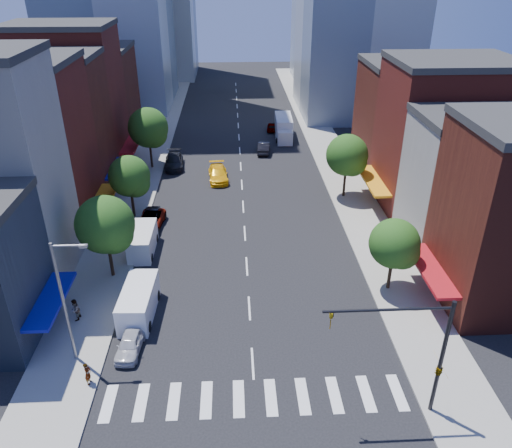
{
  "coord_description": "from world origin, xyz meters",
  "views": [
    {
      "loc": [
        -1.02,
        -25.17,
        24.15
      ],
      "look_at": [
        0.75,
        10.56,
        5.0
      ],
      "focal_mm": 35.0,
      "sensor_mm": 36.0,
      "label": 1
    }
  ],
  "objects_px": {
    "parked_car_second": "(152,216)",
    "taxi": "(218,174)",
    "cargo_van_far": "(142,242)",
    "traffic_car_far": "(272,127)",
    "parked_car_rear": "(174,161)",
    "traffic_car_oncoming": "(264,147)",
    "cargo_van_near": "(138,303)",
    "pedestrian_far": "(75,310)",
    "parked_car_third": "(150,221)",
    "box_truck": "(284,128)",
    "pedestrian_near": "(88,373)",
    "parked_car_front": "(130,343)"
  },
  "relations": [
    {
      "from": "parked_car_third",
      "to": "parked_car_rear",
      "type": "bearing_deg",
      "value": 93.05
    },
    {
      "from": "parked_car_third",
      "to": "traffic_car_far",
      "type": "bearing_deg",
      "value": 70.85
    },
    {
      "from": "parked_car_third",
      "to": "cargo_van_far",
      "type": "relative_size",
      "value": 0.99
    },
    {
      "from": "box_truck",
      "to": "traffic_car_oncoming",
      "type": "bearing_deg",
      "value": -116.7
    },
    {
      "from": "parked_car_second",
      "to": "traffic_car_far",
      "type": "relative_size",
      "value": 1.02
    },
    {
      "from": "parked_car_front",
      "to": "parked_car_rear",
      "type": "relative_size",
      "value": 0.68
    },
    {
      "from": "parked_car_second",
      "to": "parked_car_third",
      "type": "relative_size",
      "value": 0.75
    },
    {
      "from": "box_truck",
      "to": "traffic_car_far",
      "type": "bearing_deg",
      "value": 113.53
    },
    {
      "from": "parked_car_second",
      "to": "pedestrian_far",
      "type": "bearing_deg",
      "value": -102.12
    },
    {
      "from": "parked_car_third",
      "to": "cargo_van_near",
      "type": "bearing_deg",
      "value": -79.44
    },
    {
      "from": "box_truck",
      "to": "pedestrian_near",
      "type": "bearing_deg",
      "value": -107.45
    },
    {
      "from": "pedestrian_near",
      "to": "parked_car_second",
      "type": "bearing_deg",
      "value": 2.86
    },
    {
      "from": "parked_car_third",
      "to": "cargo_van_near",
      "type": "xyz_separation_m",
      "value": [
        1.11,
        -14.19,
        0.46
      ]
    },
    {
      "from": "box_truck",
      "to": "pedestrian_far",
      "type": "relative_size",
      "value": 4.51
    },
    {
      "from": "cargo_van_far",
      "to": "traffic_car_far",
      "type": "relative_size",
      "value": 1.37
    },
    {
      "from": "parked_car_third",
      "to": "traffic_car_far",
      "type": "relative_size",
      "value": 1.36
    },
    {
      "from": "parked_car_rear",
      "to": "cargo_van_far",
      "type": "height_order",
      "value": "cargo_van_far"
    },
    {
      "from": "cargo_van_near",
      "to": "pedestrian_far",
      "type": "relative_size",
      "value": 3.22
    },
    {
      "from": "parked_car_third",
      "to": "traffic_car_far",
      "type": "height_order",
      "value": "parked_car_third"
    },
    {
      "from": "cargo_van_near",
      "to": "taxi",
      "type": "relative_size",
      "value": 1.04
    },
    {
      "from": "cargo_van_far",
      "to": "parked_car_second",
      "type": "bearing_deg",
      "value": 90.41
    },
    {
      "from": "pedestrian_far",
      "to": "box_truck",
      "type": "bearing_deg",
      "value": 162.91
    },
    {
      "from": "cargo_van_far",
      "to": "pedestrian_far",
      "type": "xyz_separation_m",
      "value": [
        -3.51,
        -9.8,
        -0.06
      ]
    },
    {
      "from": "parked_car_front",
      "to": "parked_car_second",
      "type": "bearing_deg",
      "value": 97.55
    },
    {
      "from": "taxi",
      "to": "traffic_car_oncoming",
      "type": "height_order",
      "value": "taxi"
    },
    {
      "from": "cargo_van_near",
      "to": "traffic_car_oncoming",
      "type": "relative_size",
      "value": 1.24
    },
    {
      "from": "traffic_car_oncoming",
      "to": "pedestrian_far",
      "type": "xyz_separation_m",
      "value": [
        -16.35,
        -36.03,
        0.28
      ]
    },
    {
      "from": "parked_car_second",
      "to": "taxi",
      "type": "distance_m",
      "value": 12.64
    },
    {
      "from": "traffic_car_far",
      "to": "pedestrian_far",
      "type": "xyz_separation_m",
      "value": [
        -18.28,
        -45.93,
        0.39
      ]
    },
    {
      "from": "parked_car_rear",
      "to": "cargo_van_far",
      "type": "bearing_deg",
      "value": -96.83
    },
    {
      "from": "parked_car_front",
      "to": "pedestrian_near",
      "type": "relative_size",
      "value": 2.38
    },
    {
      "from": "traffic_car_far",
      "to": "parked_car_rear",
      "type": "bearing_deg",
      "value": 52.66
    },
    {
      "from": "parked_car_rear",
      "to": "box_truck",
      "type": "height_order",
      "value": "box_truck"
    },
    {
      "from": "traffic_car_far",
      "to": "pedestrian_near",
      "type": "relative_size",
      "value": 2.35
    },
    {
      "from": "parked_car_front",
      "to": "parked_car_rear",
      "type": "xyz_separation_m",
      "value": [
        -0.22,
        34.55,
        0.16
      ]
    },
    {
      "from": "cargo_van_far",
      "to": "traffic_car_oncoming",
      "type": "height_order",
      "value": "cargo_van_far"
    },
    {
      "from": "parked_car_rear",
      "to": "pedestrian_far",
      "type": "distance_m",
      "value": 31.4
    },
    {
      "from": "traffic_car_oncoming",
      "to": "box_truck",
      "type": "distance_m",
      "value": 7.1
    },
    {
      "from": "parked_car_second",
      "to": "cargo_van_far",
      "type": "bearing_deg",
      "value": -89.59
    },
    {
      "from": "parked_car_second",
      "to": "pedestrian_near",
      "type": "bearing_deg",
      "value": -92.15
    },
    {
      "from": "parked_car_third",
      "to": "pedestrian_far",
      "type": "xyz_separation_m",
      "value": [
        -3.51,
        -14.57,
        0.31
      ]
    },
    {
      "from": "parked_car_front",
      "to": "cargo_van_far",
      "type": "xyz_separation_m",
      "value": [
        -1.1,
        13.26,
        0.44
      ]
    },
    {
      "from": "pedestrian_near",
      "to": "pedestrian_far",
      "type": "height_order",
      "value": "pedestrian_far"
    },
    {
      "from": "parked_car_second",
      "to": "parked_car_third",
      "type": "height_order",
      "value": "parked_car_third"
    },
    {
      "from": "pedestrian_near",
      "to": "parked_car_third",
      "type": "bearing_deg",
      "value": 2.72
    },
    {
      "from": "parked_car_front",
      "to": "taxi",
      "type": "height_order",
      "value": "taxi"
    },
    {
      "from": "parked_car_front",
      "to": "parked_car_rear",
      "type": "height_order",
      "value": "parked_car_rear"
    },
    {
      "from": "parked_car_front",
      "to": "traffic_car_oncoming",
      "type": "height_order",
      "value": "traffic_car_oncoming"
    },
    {
      "from": "parked_car_rear",
      "to": "cargo_van_near",
      "type": "height_order",
      "value": "cargo_van_near"
    },
    {
      "from": "cargo_van_far",
      "to": "taxi",
      "type": "distance_m",
      "value": 18.0
    }
  ]
}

